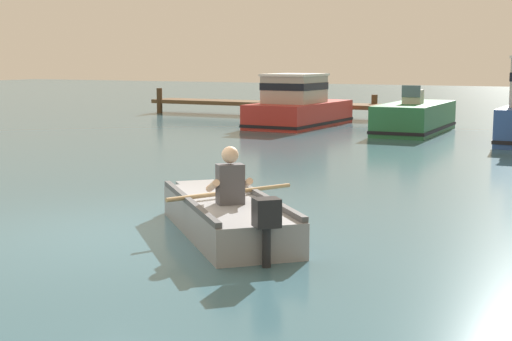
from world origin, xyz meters
The scene contains 5 objects.
ground_plane centered at (0.00, 0.00, 0.00)m, with size 120.00×120.00×0.00m, color #386070.
wooden_dock centered at (-8.15, 19.62, 0.51)m, with size 10.05×1.64×1.15m.
rowboat_with_person centered at (1.22, 0.64, 0.25)m, with size 3.08×3.05×1.19m.
moored_boat_red centered at (-4.73, 15.82, 0.68)m, with size 2.13×4.89×1.83m.
moored_boat_green centered at (-0.52, 15.54, 0.45)m, with size 1.89×4.74×1.51m.
Camera 1 is at (6.11, -7.74, 2.28)m, focal length 52.37 mm.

